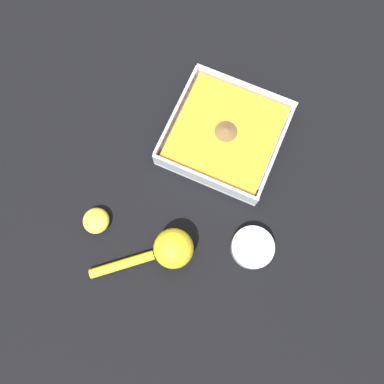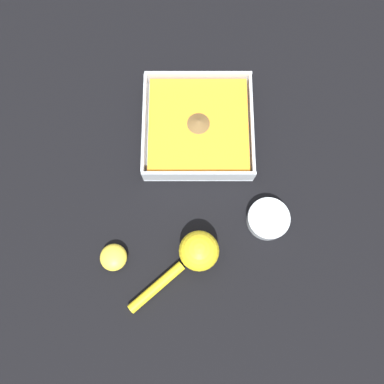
{
  "view_description": "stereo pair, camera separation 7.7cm",
  "coord_description": "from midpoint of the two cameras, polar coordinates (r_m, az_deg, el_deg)",
  "views": [
    {
      "loc": [
        0.06,
        -0.29,
        0.77
      ],
      "look_at": [
        -0.01,
        -0.12,
        0.03
      ],
      "focal_mm": 35.0,
      "sensor_mm": 36.0,
      "label": 1
    },
    {
      "loc": [
        -0.01,
        -0.31,
        0.77
      ],
      "look_at": [
        -0.01,
        -0.12,
        0.03
      ],
      "focal_mm": 35.0,
      "sensor_mm": 36.0,
      "label": 2
    }
  ],
  "objects": [
    {
      "name": "square_dish",
      "position": [
        0.82,
        7.67,
        8.18
      ],
      "size": [
        0.23,
        0.23,
        0.05
      ],
      "color": "silver",
      "rests_on": "ground_plane"
    },
    {
      "name": "lemon_half",
      "position": [
        0.78,
        -11.76,
        -4.87
      ],
      "size": [
        0.05,
        0.05,
        0.03
      ],
      "color": "yellow",
      "rests_on": "ground_plane"
    },
    {
      "name": "lemon_squeezer",
      "position": [
        0.74,
        -0.86,
        -9.31
      ],
      "size": [
        0.18,
        0.16,
        0.08
      ],
      "rotation": [
        0.0,
        0.0,
        0.71
      ],
      "color": "yellow",
      "rests_on": "ground_plane"
    },
    {
      "name": "ground_plane",
      "position": [
        0.83,
        6.93,
        6.17
      ],
      "size": [
        4.0,
        4.0,
        0.0
      ],
      "primitive_type": "plane",
      "color": "black"
    },
    {
      "name": "spice_bowl",
      "position": [
        0.78,
        11.96,
        -8.86
      ],
      "size": [
        0.09,
        0.09,
        0.03
      ],
      "color": "silver",
      "rests_on": "ground_plane"
    }
  ]
}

